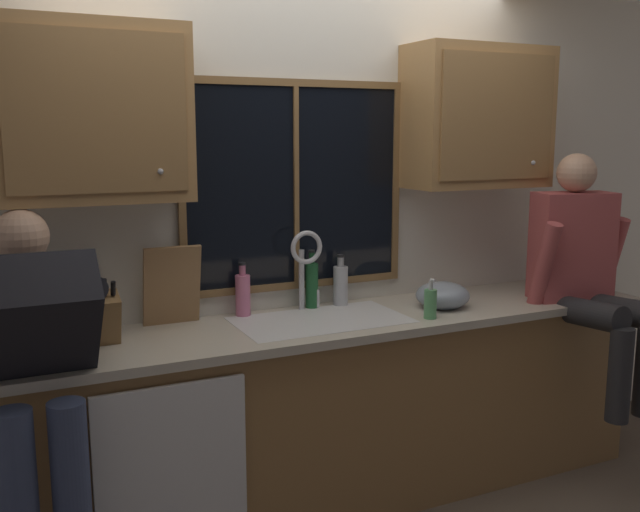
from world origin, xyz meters
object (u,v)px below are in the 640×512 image
soap_dispenser (430,303)px  bottle_tall_clear (341,284)px  bottle_green_glass (243,294)px  cutting_board (172,286)px  bottle_amber_small (312,284)px  person_sitting_on_counter (586,268)px  mixing_bowl (443,295)px  knife_block (104,318)px  person_standing (34,373)px

soap_dispenser → bottle_tall_clear: bearing=122.4°
soap_dispenser → bottle_green_glass: 0.89m
cutting_board → bottle_tall_clear: size_ratio=1.44×
soap_dispenser → bottle_amber_small: (-0.42, 0.43, 0.05)m
person_sitting_on_counter → bottle_amber_small: 1.40m
bottle_tall_clear → bottle_amber_small: 0.16m
cutting_board → mixing_bowl: size_ratio=1.39×
cutting_board → bottle_green_glass: 0.35m
cutting_board → bottle_green_glass: bearing=3.6°
knife_block → bottle_green_glass: bearing=16.0°
person_standing → cutting_board: 0.81m
cutting_board → mixing_bowl: 1.33m
person_sitting_on_counter → knife_block: (-2.34, 0.31, -0.08)m
knife_block → bottle_green_glass: 0.70m
mixing_bowl → bottle_amber_small: (-0.60, 0.27, 0.06)m
knife_block → mixing_bowl: bearing=-2.8°
bottle_green_glass → bottle_amber_small: 0.36m
mixing_bowl → bottle_green_glass: bottle_green_glass is taller
mixing_bowl → soap_dispenser: (-0.18, -0.16, 0.01)m
person_sitting_on_counter → cutting_board: person_sitting_on_counter is taller
mixing_bowl → soap_dispenser: soap_dispenser is taller
mixing_bowl → soap_dispenser: bearing=-139.0°
person_sitting_on_counter → mixing_bowl: 0.76m
cutting_board → bottle_tall_clear: 0.86m
bottle_tall_clear → bottle_amber_small: bearing=175.6°
soap_dispenser → cutting_board: bearing=160.2°
person_standing → mixing_bowl: bearing=7.3°
person_sitting_on_counter → cutting_board: (-2.01, 0.48, -0.00)m
bottle_tall_clear → soap_dispenser: bearing=-57.6°
bottle_green_glass → person_standing: bearing=-151.7°
bottle_green_glass → bottle_amber_small: bottle_amber_small is taller
knife_block → cutting_board: (0.33, 0.17, 0.07)m
soap_dispenser → knife_block: bearing=170.8°
mixing_bowl → person_standing: bearing=-172.7°
bottle_amber_small → knife_block: bearing=-169.5°
person_standing → cutting_board: (0.62, 0.50, 0.16)m
knife_block → bottle_green_glass: knife_block is taller
knife_block → person_sitting_on_counter: bearing=-7.6°
mixing_bowl → cutting_board: bearing=169.2°
cutting_board → bottle_tall_clear: (0.86, 0.01, -0.08)m
person_sitting_on_counter → bottle_green_glass: bearing=163.2°
person_standing → bottle_green_glass: person_standing is taller
person_sitting_on_counter → bottle_tall_clear: bearing=157.0°
cutting_board → bottle_amber_small: bearing=1.7°
person_standing → person_sitting_on_counter: person_sitting_on_counter is taller
knife_block → bottle_tall_clear: knife_block is taller
knife_block → soap_dispenser: knife_block is taller
bottle_green_glass → knife_block: bearing=-164.0°
knife_block → mixing_bowl: knife_block is taller
knife_block → cutting_board: size_ratio=0.86×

